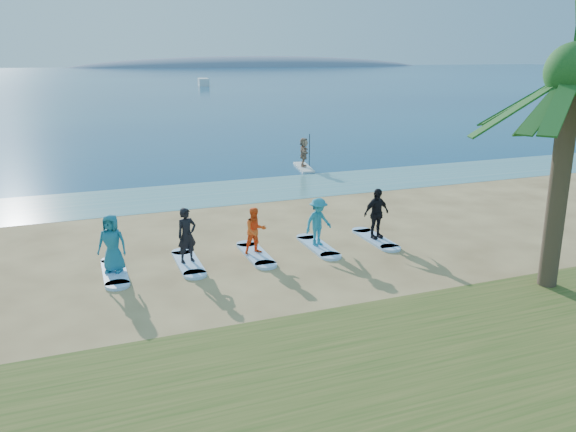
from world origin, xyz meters
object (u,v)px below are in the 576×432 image
object	(u,v)px
surfboard_0	(115,272)
surfboard_4	(375,239)
student_1	(187,235)
student_0	(112,243)
student_2	(255,231)
surfboard_1	(188,263)
surfboard_3	(318,246)
surfboard_2	(256,254)
student_4	(376,214)
paddleboarder	(304,152)
student_3	(318,222)
paddleboard	(304,167)
boat_offshore_b	(204,86)
palm_tree	(574,74)

from	to	relation	value
surfboard_0	surfboard_4	distance (m)	8.97
student_1	student_0	bearing A→B (deg)	163.08
student_1	student_2	bearing A→B (deg)	-16.92
surfboard_1	surfboard_3	xyz separation A→B (m)	(4.48, 0.00, 0.00)
surfboard_2	surfboard_3	world-z (taller)	same
surfboard_1	student_4	size ratio (longest dim) A/B	1.22
paddleboarder	surfboard_1	bearing A→B (deg)	166.17
student_0	student_4	size ratio (longest dim) A/B	0.98
student_1	student_3	world-z (taller)	student_1
student_1	surfboard_4	xyz separation A→B (m)	(6.72, 0.00, -0.92)
paddleboard	surfboard_0	bearing A→B (deg)	-120.72
paddleboarder	student_1	xyz separation A→B (m)	(-9.36, -13.12, 0.01)
boat_offshore_b	palm_tree	bearing A→B (deg)	-89.48
surfboard_4	student_4	world-z (taller)	student_4
paddleboard	student_3	distance (m)	14.03
paddleboard	paddleboarder	xyz separation A→B (m)	(0.00, 0.00, 0.89)
student_0	student_1	world-z (taller)	student_0
surfboard_2	boat_offshore_b	bearing A→B (deg)	78.30
student_1	student_4	xyz separation A→B (m)	(6.72, 0.00, 0.03)
student_1	surfboard_2	distance (m)	2.42
surfboard_2	student_4	distance (m)	4.58
surfboard_2	surfboard_4	world-z (taller)	same
palm_tree	student_0	world-z (taller)	palm_tree
boat_offshore_b	student_4	distance (m)	106.19
surfboard_1	student_3	size ratio (longest dim) A/B	1.32
surfboard_0	surfboard_2	size ratio (longest dim) A/B	1.00
palm_tree	surfboard_2	size ratio (longest dim) A/B	3.26
student_2	palm_tree	bearing A→B (deg)	-42.14
paddleboard	student_4	bearing A→B (deg)	-90.61
palm_tree	student_0	xyz separation A→B (m)	(-11.40, 5.45, -4.94)
palm_tree	boat_offshore_b	distance (m)	111.38
paddleboard	surfboard_4	bearing A→B (deg)	-90.61
surfboard_2	paddleboarder	bearing A→B (deg)	61.51
paddleboard	student_0	world-z (taller)	student_0
surfboard_0	surfboard_4	size ratio (longest dim) A/B	1.00
boat_offshore_b	student_0	world-z (taller)	student_0
student_2	student_4	xyz separation A→B (m)	(4.48, 0.00, 0.13)
boat_offshore_b	surfboard_0	size ratio (longest dim) A/B	2.69
paddleboarder	student_4	bearing A→B (deg)	-169.69
palm_tree	surfboard_1	world-z (taller)	palm_tree
paddleboarder	student_3	distance (m)	14.00
student_1	student_2	distance (m)	2.24
paddleboarder	surfboard_2	world-z (taller)	paddleboarder
paddleboarder	surfboard_3	distance (m)	14.03
student_1	surfboard_3	distance (m)	4.58
paddleboarder	paddleboard	bearing A→B (deg)	0.00
paddleboarder	palm_tree	bearing A→B (deg)	-158.95
boat_offshore_b	surfboard_4	xyz separation A→B (m)	(-17.21, -104.78, 0.04)
surfboard_1	student_1	bearing A→B (deg)	0.00
paddleboard	student_0	size ratio (longest dim) A/B	1.70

